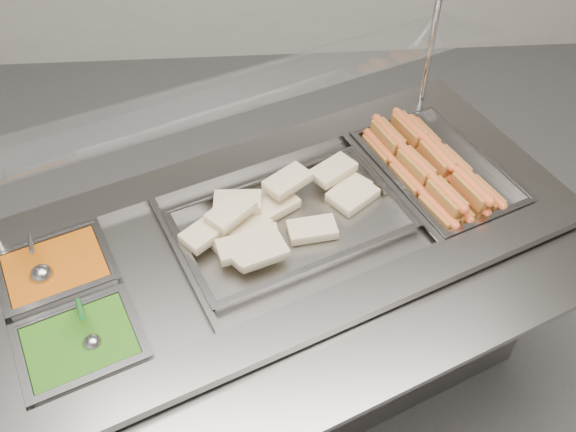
{
  "coord_description": "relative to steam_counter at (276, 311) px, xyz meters",
  "views": [
    {
      "loc": [
        -0.02,
        -0.96,
        2.17
      ],
      "look_at": [
        0.07,
        0.3,
        0.85
      ],
      "focal_mm": 40.0,
      "sensor_mm": 36.0,
      "label": 1
    }
  ],
  "objects": [
    {
      "name": "pan_beans",
      "position": [
        -0.6,
        -0.11,
        0.38
      ],
      "size": [
        0.34,
        0.31,
        0.09
      ],
      "color": "gray",
      "rests_on": "steam_counter"
    },
    {
      "name": "tortilla_wraps",
      "position": [
        -0.0,
        0.03,
        0.43
      ],
      "size": [
        0.6,
        0.45,
        0.09
      ],
      "color": "tan",
      "rests_on": "pan_wraps"
    },
    {
      "name": "serving_spoon",
      "position": [
        -0.47,
        -0.35,
        0.42
      ],
      "size": [
        0.09,
        0.16,
        0.13
      ],
      "color": "#A6A5AA",
      "rests_on": "pan_peas"
    },
    {
      "name": "sneeze_guard",
      "position": [
        -0.08,
        0.19,
        0.75
      ],
      "size": [
        1.5,
        0.84,
        0.4
      ],
      "color": "silver",
      "rests_on": "steam_counter"
    },
    {
      "name": "steam_counter",
      "position": [
        0.0,
        0.0,
        0.0
      ],
      "size": [
        1.89,
        1.38,
        0.83
      ],
      "color": "gray",
      "rests_on": "ground"
    },
    {
      "name": "pan_peas",
      "position": [
        -0.49,
        -0.36,
        0.38
      ],
      "size": [
        0.34,
        0.31,
        0.09
      ],
      "color": "gray",
      "rests_on": "steam_counter"
    },
    {
      "name": "ladle",
      "position": [
        -0.63,
        -0.14,
        0.42
      ],
      "size": [
        0.1,
        0.17,
        0.13
      ],
      "color": "#A6A5AA",
      "rests_on": "pan_beans"
    },
    {
      "name": "tray_rail",
      "position": [
        0.18,
        -0.43,
        0.37
      ],
      "size": [
        1.61,
        0.93,
        0.05
      ],
      "color": "slate",
      "rests_on": "steam_counter"
    },
    {
      "name": "pan_hotdogs",
      "position": [
        0.53,
        0.23,
        0.38
      ],
      "size": [
        0.49,
        0.59,
        0.09
      ],
      "color": "gray",
      "rests_on": "steam_counter"
    },
    {
      "name": "hotdogs_in_buns",
      "position": [
        0.5,
        0.21,
        0.42
      ],
      "size": [
        0.38,
        0.51,
        0.11
      ],
      "color": "#955D1F",
      "rests_on": "pan_hotdogs"
    },
    {
      "name": "pan_wraps",
      "position": [
        0.05,
        0.02,
        0.39
      ],
      "size": [
        0.72,
        0.58,
        0.06
      ],
      "color": "gray",
      "rests_on": "steam_counter"
    }
  ]
}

